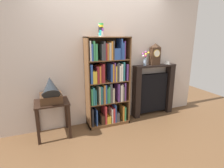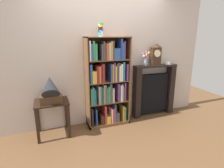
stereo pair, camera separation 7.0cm
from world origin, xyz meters
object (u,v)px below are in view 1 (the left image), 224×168
(bookshelf, at_px, (107,84))
(side_table_left, at_px, (52,110))
(mantel_clock, at_px, (155,54))
(flower_vase, at_px, (145,58))
(cup_stack, at_px, (101,30))
(gramophone, at_px, (51,91))
(teacup_with_saucer, at_px, (167,63))
(fireplace_mantel, at_px, (153,90))

(bookshelf, bearing_deg, side_table_left, -176.63)
(mantel_clock, xyz_separation_m, flower_vase, (-0.23, 0.01, -0.08))
(bookshelf, xyz_separation_m, cup_stack, (-0.10, 0.02, 0.99))
(flower_vase, bearing_deg, gramophone, -173.71)
(teacup_with_saucer, bearing_deg, fireplace_mantel, 177.14)
(mantel_clock, xyz_separation_m, teacup_with_saucer, (0.33, 0.00, -0.20))
(bookshelf, distance_m, gramophone, 1.04)
(side_table_left, relative_size, teacup_with_saucer, 4.24)
(cup_stack, height_order, gramophone, cup_stack)
(flower_vase, distance_m, teacup_with_saucer, 0.57)
(bookshelf, xyz_separation_m, side_table_left, (-1.03, -0.06, -0.34))
(mantel_clock, bearing_deg, bookshelf, -176.13)
(fireplace_mantel, bearing_deg, bookshelf, -175.24)
(cup_stack, distance_m, flower_vase, 1.10)
(fireplace_mantel, relative_size, teacup_with_saucer, 7.50)
(fireplace_mantel, distance_m, flower_vase, 0.75)
(teacup_with_saucer, bearing_deg, gramophone, -175.22)
(bookshelf, xyz_separation_m, mantel_clock, (1.08, 0.07, 0.52))
(fireplace_mantel, bearing_deg, gramophone, -174.11)
(cup_stack, bearing_deg, fireplace_mantel, 3.37)
(side_table_left, relative_size, gramophone, 1.20)
(gramophone, xyz_separation_m, fireplace_mantel, (2.12, 0.22, -0.29))
(mantel_clock, bearing_deg, flower_vase, 178.53)
(gramophone, distance_m, teacup_with_saucer, 2.46)
(fireplace_mantel, distance_m, mantel_clock, 0.79)
(bookshelf, relative_size, teacup_with_saucer, 11.40)
(flower_vase, bearing_deg, mantel_clock, -1.47)
(mantel_clock, relative_size, flower_vase, 1.53)
(side_table_left, distance_m, teacup_with_saucer, 2.52)
(bookshelf, distance_m, cup_stack, 0.99)
(gramophone, bearing_deg, mantel_clock, 5.45)
(cup_stack, height_order, flower_vase, cup_stack)
(teacup_with_saucer, bearing_deg, mantel_clock, -179.59)
(cup_stack, height_order, teacup_with_saucer, cup_stack)
(bookshelf, xyz_separation_m, gramophone, (-1.03, -0.13, 0.02))
(cup_stack, xyz_separation_m, flower_vase, (0.95, 0.06, -0.54))
(gramophone, relative_size, fireplace_mantel, 0.47)
(cup_stack, height_order, side_table_left, cup_stack)
(gramophone, bearing_deg, flower_vase, 6.29)
(fireplace_mantel, relative_size, mantel_clock, 2.52)
(bookshelf, relative_size, fireplace_mantel, 1.52)
(fireplace_mantel, bearing_deg, cup_stack, -176.63)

